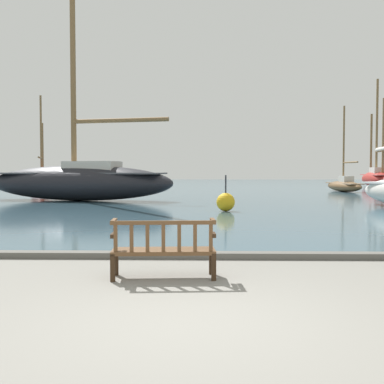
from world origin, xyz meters
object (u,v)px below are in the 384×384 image
park_bench (164,248)px  sailboat_nearest_starboard (42,181)px  sailboat_nearest_port (344,185)px  sailboat_mid_port (377,177)px  channel_buoy (226,202)px  sailboat_far_starboard (79,179)px

park_bench → sailboat_nearest_starboard: (-14.03, 35.83, 0.32)m
park_bench → sailboat_nearest_port: size_ratio=0.25×
park_bench → sailboat_mid_port: (17.40, 39.41, 0.63)m
sailboat_nearest_starboard → channel_buoy: bearing=-57.4°
sailboat_nearest_starboard → sailboat_nearest_port: 26.21m
park_bench → sailboat_nearest_port: 31.90m
park_bench → sailboat_mid_port: sailboat_mid_port is taller
channel_buoy → sailboat_nearest_starboard: bearing=122.6°
sailboat_nearest_port → channel_buoy: (-9.95, -18.27, -0.15)m
sailboat_nearest_port → channel_buoy: sailboat_nearest_port is taller
sailboat_nearest_port → sailboat_nearest_starboard: bearing=166.6°
park_bench → sailboat_mid_port: bearing=66.2°
park_bench → sailboat_nearest_starboard: sailboat_nearest_starboard is taller
sailboat_far_starboard → channel_buoy: sailboat_far_starboard is taller
park_bench → sailboat_far_starboard: 19.18m
park_bench → channel_buoy: channel_buoy is taller
sailboat_mid_port → sailboat_nearest_starboard: bearing=-173.5°
sailboat_nearest_port → sailboat_far_starboard: (-17.48, -11.57, 0.62)m
sailboat_nearest_port → sailboat_far_starboard: sailboat_far_starboard is taller
sailboat_mid_port → channel_buoy: sailboat_mid_port is taller
park_bench → sailboat_far_starboard: size_ratio=0.11×
sailboat_far_starboard → sailboat_mid_port: size_ratio=1.43×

